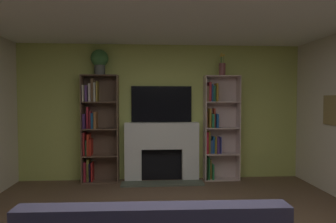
# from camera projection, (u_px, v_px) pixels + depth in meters

# --- Properties ---
(wall_back_accent) EXTENTS (5.39, 0.06, 2.53)m
(wall_back_accent) POSITION_uv_depth(u_px,v_px,m) (161.00, 112.00, 5.68)
(wall_back_accent) COLOR #BDCA63
(wall_back_accent) RESTS_ON ground_plane
(fireplace) EXTENTS (1.47, 0.53, 1.08)m
(fireplace) POSITION_uv_depth(u_px,v_px,m) (162.00, 150.00, 5.56)
(fireplace) COLOR white
(fireplace) RESTS_ON ground_plane
(tv) EXTENTS (1.12, 0.06, 0.67)m
(tv) POSITION_uv_depth(u_px,v_px,m) (162.00, 104.00, 5.61)
(tv) COLOR black
(tv) RESTS_ON fireplace
(bookshelf_left) EXTENTS (0.66, 0.29, 1.95)m
(bookshelf_left) POSITION_uv_depth(u_px,v_px,m) (96.00, 128.00, 5.47)
(bookshelf_left) COLOR brown
(bookshelf_left) RESTS_ON ground_plane
(bookshelf_right) EXTENTS (0.66, 0.27, 1.95)m
(bookshelf_right) POSITION_uv_depth(u_px,v_px,m) (217.00, 128.00, 5.64)
(bookshelf_right) COLOR beige
(bookshelf_right) RESTS_ON ground_plane
(potted_plant) EXTENTS (0.31, 0.31, 0.46)m
(potted_plant) POSITION_uv_depth(u_px,v_px,m) (100.00, 60.00, 5.38)
(potted_plant) COLOR #545954
(potted_plant) RESTS_ON bookshelf_left
(vase_with_flowers) EXTENTS (0.12, 0.12, 0.42)m
(vase_with_flowers) POSITION_uv_depth(u_px,v_px,m) (222.00, 68.00, 5.54)
(vase_with_flowers) COLOR brown
(vase_with_flowers) RESTS_ON bookshelf_right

